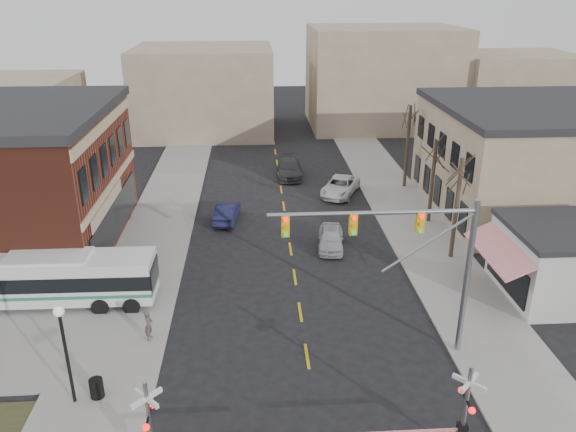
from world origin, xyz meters
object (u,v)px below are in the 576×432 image
object	(u,v)px
traffic_signal_mast	(414,248)
pedestrian_far	(102,291)
car_a	(331,238)
car_b	(227,212)
car_d	(289,168)
trash_bin	(97,388)
rr_crossing_west	(162,427)
street_lamp	(63,336)
car_c	(340,186)
transit_bus	(51,278)
pedestrian_near	(149,325)
rr_crossing_east	(454,412)

from	to	relation	value
traffic_signal_mast	pedestrian_far	distance (m)	17.34
car_a	pedestrian_far	xyz separation A→B (m)	(-13.76, -6.74, 0.28)
car_b	car_d	distance (m)	11.75
trash_bin	rr_crossing_west	bearing A→B (deg)	-49.14
car_a	car_d	distance (m)	15.70
street_lamp	car_c	distance (m)	29.56
transit_bus	car_a	xyz separation A→B (m)	(16.53, 6.36, -0.95)
rr_crossing_west	pedestrian_near	size ratio (longest dim) A/B	3.42
traffic_signal_mast	rr_crossing_west	xyz separation A→B (m)	(-10.74, -6.44, -3.74)
traffic_signal_mast	pedestrian_far	size ratio (longest dim) A/B	5.38
traffic_signal_mast	car_a	xyz separation A→B (m)	(-2.05, 12.09, -4.99)
street_lamp	car_b	xyz separation A→B (m)	(5.84, 19.92, -2.75)
car_b	car_c	world-z (taller)	car_c
car_a	car_d	world-z (taller)	car_d
transit_bus	car_a	bearing A→B (deg)	21.05
traffic_signal_mast	street_lamp	bearing A→B (deg)	-170.16
car_d	trash_bin	bearing A→B (deg)	-107.85
traffic_signal_mast	car_c	distance (m)	23.03
traffic_signal_mast	car_d	bearing A→B (deg)	97.92
car_c	car_d	distance (m)	6.58
street_lamp	trash_bin	xyz separation A→B (m)	(0.92, 0.24, -2.90)
traffic_signal_mast	pedestrian_near	bearing A→B (deg)	171.78
trash_bin	car_b	distance (m)	20.29
traffic_signal_mast	pedestrian_far	xyz separation A→B (m)	(-15.81, 5.35, -4.71)
pedestrian_near	transit_bus	bearing A→B (deg)	62.43
transit_bus	trash_bin	world-z (taller)	transit_bus
rr_crossing_west	car_b	size ratio (longest dim) A/B	1.29
rr_crossing_west	car_a	size ratio (longest dim) A/B	1.33
rr_crossing_west	rr_crossing_east	world-z (taller)	same
trash_bin	pedestrian_near	size ratio (longest dim) A/B	0.54
pedestrian_far	transit_bus	bearing A→B (deg)	135.19
trash_bin	car_b	bearing A→B (deg)	75.97
street_lamp	car_a	world-z (taller)	street_lamp
car_d	car_b	bearing A→B (deg)	-116.54
transit_bus	trash_bin	xyz separation A→B (m)	(4.34, -8.12, -1.10)
street_lamp	car_b	size ratio (longest dim) A/B	1.09
transit_bus	pedestrian_near	distance (m)	7.12
street_lamp	pedestrian_near	distance (m)	5.70
pedestrian_near	rr_crossing_east	bearing A→B (deg)	-116.90
trash_bin	pedestrian_near	bearing A→B (deg)	69.51
rr_crossing_east	street_lamp	xyz separation A→B (m)	(-15.23, 3.72, 1.50)
street_lamp	transit_bus	bearing A→B (deg)	112.25
rr_crossing_west	rr_crossing_east	distance (m)	10.81
rr_crossing_east	car_a	size ratio (longest dim) A/B	1.33
rr_crossing_west	car_b	world-z (taller)	rr_crossing_west
rr_crossing_east	car_c	distance (m)	28.86
rr_crossing_west	car_a	bearing A→B (deg)	64.86
traffic_signal_mast	car_d	distance (m)	28.39
pedestrian_far	street_lamp	bearing A→B (deg)	-122.39
car_c	pedestrian_far	size ratio (longest dim) A/B	2.99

